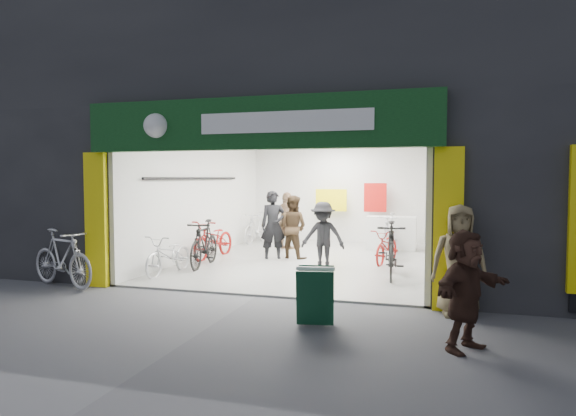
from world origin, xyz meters
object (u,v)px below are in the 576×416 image
at_px(bike_left_front, 169,255).
at_px(sandwich_board, 315,294).
at_px(pedestrian_near, 459,260).
at_px(parked_bike, 62,258).
at_px(bike_right_front, 391,250).

height_order(bike_left_front, sandwich_board, bike_left_front).
bearing_deg(pedestrian_near, sandwich_board, -156.02).
bearing_deg(parked_bike, pedestrian_near, -71.85).
bearing_deg(sandwich_board, pedestrian_near, 18.74).
distance_m(bike_right_front, parked_bike, 6.60).
bearing_deg(sandwich_board, parked_bike, 157.47).
distance_m(bike_left_front, bike_right_front, 4.77).
bearing_deg(bike_right_front, sandwich_board, -105.65).
relative_size(pedestrian_near, sandwich_board, 2.10).
relative_size(bike_right_front, sandwich_board, 2.43).
relative_size(bike_left_front, pedestrian_near, 0.99).
distance_m(pedestrian_near, sandwich_board, 2.32).
xyz_separation_m(parked_bike, pedestrian_near, (7.28, 0.00, 0.29)).
xyz_separation_m(bike_left_front, parked_bike, (-1.36, -1.68, 0.12)).
distance_m(parked_bike, sandwich_board, 5.41).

